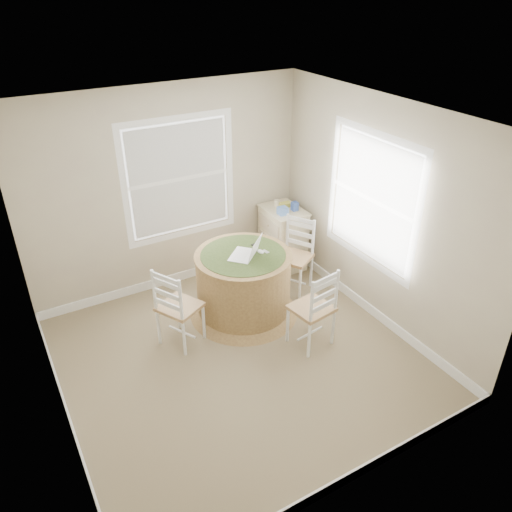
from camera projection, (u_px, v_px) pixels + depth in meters
room at (244, 244)px, 4.99m from camera, size 3.64×3.64×2.64m
round_table at (244, 282)px, 5.95m from camera, size 1.32×1.32×0.82m
chair_left at (180, 306)px, 5.46m from camera, size 0.55×0.56×0.95m
chair_near at (312, 308)px, 5.44m from camera, size 0.47×0.46×0.95m
chair_right at (294, 257)px, 6.40m from camera, size 0.56×0.56×0.95m
laptop at (246, 254)px, 5.72m from camera, size 0.47×0.47×0.25m
mouse at (261, 252)px, 5.80m from camera, size 0.08×0.11×0.04m
phone at (266, 252)px, 5.82m from camera, size 0.06×0.10×0.02m
keys at (254, 245)px, 5.95m from camera, size 0.07×0.06×0.02m
corner_chest at (283, 237)px, 6.95m from camera, size 0.52×0.66×0.87m
tissue_box at (283, 211)px, 6.55m from camera, size 0.12×0.12×0.10m
box_yellow at (286, 204)px, 6.80m from camera, size 0.15×0.10×0.06m
box_blue at (296, 206)px, 6.66m from camera, size 0.08×0.08×0.12m
cup_cream at (276, 202)px, 6.82m from camera, size 0.07×0.07×0.09m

